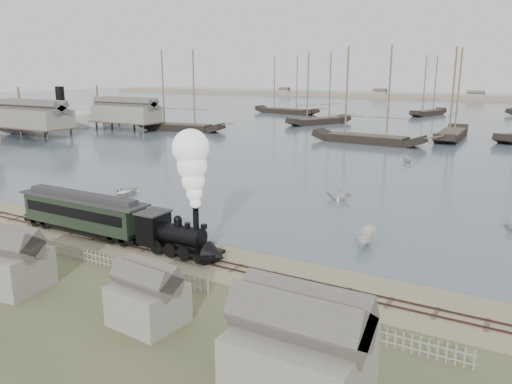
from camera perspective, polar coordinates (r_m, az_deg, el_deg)
The scene contains 24 objects.
ground at distance 41.95m, azimuth -3.20°, elevation -7.28°, with size 600.00×600.00×0.00m, color gray.
harbor_water at distance 204.46m, azimuth 23.94°, elevation 8.40°, with size 600.00×336.00×0.06m, color #42545F.
rail_track at distance 40.40m, azimuth -4.75°, elevation -8.09°, with size 120.00×1.80×0.16m.
picket_fence_west at distance 40.88m, azimuth -16.43°, elevation -8.43°, with size 19.00×0.10×1.20m, color slate, non-canonical shape.
picket_fence_east at distance 30.75m, azimuth 9.35°, elevation -15.74°, with size 15.00×0.10×1.20m, color slate, non-canonical shape.
shed_left at distance 40.07m, azimuth -26.24°, elevation -9.80°, with size 5.00×4.00×4.10m, color slate, non-canonical shape.
shed_mid at distance 32.18m, azimuth -12.12°, elevation -14.45°, with size 4.00×3.50×3.60m, color slate, non-canonical shape.
western_wharf at distance 122.10m, azimuth -23.58°, elevation 7.48°, with size 36.00×56.00×8.00m, color slate, non-canonical shape.
far_spit at distance 283.99m, azimuth 25.77°, elevation 9.40°, with size 500.00×20.00×1.80m, color gray.
locomotive at distance 40.35m, azimuth -7.85°, elevation -1.22°, with size 8.20×3.06×10.22m.
passenger_coach at distance 49.22m, azimuth -19.15°, elevation -2.14°, with size 14.37×2.77×3.49m.
beached_dinghy at distance 46.03m, azimuth -10.45°, elevation -5.02°, with size 3.90×2.78×0.81m, color silver.
steamship at distance 142.57m, azimuth -21.38°, elevation 9.00°, with size 49.51×8.25×10.83m, color silver, non-canonical shape.
rowboat_0 at distance 63.45m, azimuth -14.81°, elevation 0.06°, with size 4.30×3.07×0.89m, color silver.
rowboat_1 at distance 59.92m, azimuth 9.44°, elevation -0.12°, with size 3.02×2.61×1.59m, color silver.
rowboat_2 at distance 45.10m, azimuth 12.42°, elevation -5.05°, with size 3.58×1.35×1.38m, color silver.
rowboat_6 at distance 86.20m, azimuth -7.54°, elevation 3.91°, with size 3.85×2.75×0.80m, color silver.
rowboat_7 at distance 87.41m, azimuth 16.94°, elevation 3.88°, with size 3.31×2.85×1.74m, color silver.
schooner_0 at distance 127.83m, azimuth -8.70°, elevation 11.39°, with size 23.00×5.31×20.00m, color black, non-canonical shape.
schooner_1 at distance 143.29m, azimuth 7.35°, elevation 11.68°, with size 21.32×4.92×20.00m, color black, non-canonical shape.
schooner_2 at distance 107.13m, azimuth 12.84°, elevation 10.77°, with size 23.94×5.52×20.00m, color black, non-canonical shape.
schooner_6 at distance 177.76m, azimuth 3.52°, elevation 12.15°, with size 24.66×5.69×20.00m, color black, non-canonical shape.
schooner_7 at distance 179.60m, azimuth 19.32°, elevation 11.44°, with size 18.82×4.34×20.00m, color black, non-canonical shape.
schooner_10 at distance 119.85m, azimuth 21.83°, elevation 10.43°, with size 23.25×5.37×20.00m, color black, non-canonical shape.
Camera 1 is at (21.42, -32.78, 15.06)m, focal length 35.00 mm.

